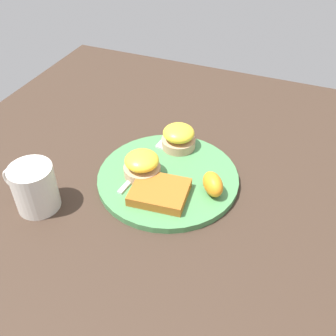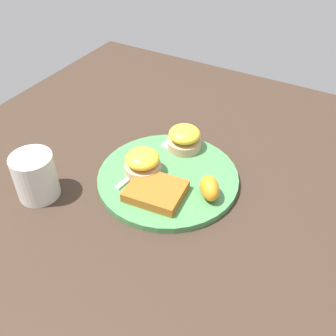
# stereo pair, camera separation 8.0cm
# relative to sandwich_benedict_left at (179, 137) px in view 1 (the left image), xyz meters

# --- Properties ---
(ground_plane) EXTENTS (1.10, 1.10, 0.00)m
(ground_plane) POSITION_rel_sandwich_benedict_left_xyz_m (-0.02, 0.10, -0.04)
(ground_plane) COLOR #38281E
(plate) EXTENTS (0.30, 0.30, 0.01)m
(plate) POSITION_rel_sandwich_benedict_left_xyz_m (-0.02, 0.10, -0.03)
(plate) COLOR #47844C
(plate) RESTS_ON ground_plane
(sandwich_benedict_left) EXTENTS (0.08, 0.08, 0.05)m
(sandwich_benedict_left) POSITION_rel_sandwich_benedict_left_xyz_m (0.00, 0.00, 0.00)
(sandwich_benedict_left) COLOR tan
(sandwich_benedict_left) RESTS_ON plate
(sandwich_benedict_right) EXTENTS (0.08, 0.08, 0.05)m
(sandwich_benedict_right) POSITION_rel_sandwich_benedict_left_xyz_m (0.03, 0.12, 0.00)
(sandwich_benedict_right) COLOR tan
(sandwich_benedict_right) RESTS_ON plate
(hashbrown_patty) EXTENTS (0.12, 0.10, 0.02)m
(hashbrown_patty) POSITION_rel_sandwich_benedict_left_xyz_m (-0.02, 0.17, -0.02)
(hashbrown_patty) COLOR #A35A1D
(hashbrown_patty) RESTS_ON plate
(orange_wedge) EXTENTS (0.07, 0.07, 0.04)m
(orange_wedge) POSITION_rel_sandwich_benedict_left_xyz_m (-0.12, 0.12, -0.00)
(orange_wedge) COLOR orange
(orange_wedge) RESTS_ON plate
(fork) EXTENTS (0.04, 0.21, 0.00)m
(fork) POSITION_rel_sandwich_benedict_left_xyz_m (0.04, 0.07, -0.02)
(fork) COLOR silver
(fork) RESTS_ON plate
(cup) EXTENTS (0.11, 0.08, 0.10)m
(cup) POSITION_rel_sandwich_benedict_left_xyz_m (0.19, 0.27, 0.01)
(cup) COLOR silver
(cup) RESTS_ON ground_plane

